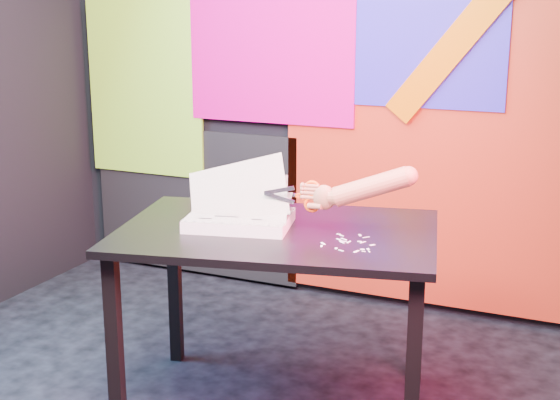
% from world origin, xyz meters
% --- Properties ---
extents(room, '(3.01, 3.01, 2.71)m').
position_xyz_m(room, '(0.00, 0.00, 1.35)').
color(room, '#22232B').
rests_on(room, ground).
extents(backdrop, '(2.88, 0.05, 2.08)m').
position_xyz_m(backdrop, '(0.06, 1.46, 0.96)').
color(backdrop, red).
rests_on(backdrop, ground).
extents(work_table, '(1.34, 1.04, 0.75)m').
position_xyz_m(work_table, '(0.33, 0.24, 0.66)').
color(work_table, black).
rests_on(work_table, ground).
extents(printout_stack, '(0.47, 0.37, 0.29)m').
position_xyz_m(printout_stack, '(0.18, 0.21, 0.78)').
color(printout_stack, white).
rests_on(printout_stack, work_table).
extents(scissors, '(0.22, 0.04, 0.12)m').
position_xyz_m(scissors, '(0.45, 0.26, 0.89)').
color(scissors, silver).
rests_on(scissors, printout_stack).
extents(hand_forearm, '(0.42, 0.11, 0.18)m').
position_xyz_m(hand_forearm, '(0.65, 0.29, 0.93)').
color(hand_forearm, '#A16442').
rests_on(hand_forearm, work_table).
extents(paper_clippings, '(0.20, 0.22, 0.00)m').
position_xyz_m(paper_clippings, '(0.64, 0.18, 0.75)').
color(paper_clippings, silver).
rests_on(paper_clippings, work_table).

